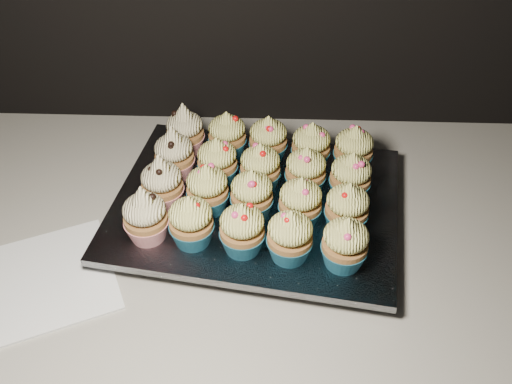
# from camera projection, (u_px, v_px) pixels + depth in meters

# --- Properties ---
(cabinet) EXTENTS (2.40, 0.60, 0.86)m
(cabinet) POSITION_uv_depth(u_px,v_px,m) (140.00, 384.00, 1.19)
(cabinet) COLOR black
(cabinet) RESTS_ON ground
(worktop) EXTENTS (2.44, 0.64, 0.04)m
(worktop) POSITION_uv_depth(u_px,v_px,m) (102.00, 233.00, 0.89)
(worktop) COLOR beige
(worktop) RESTS_ON cabinet
(napkin) EXTENTS (0.24, 0.24, 0.00)m
(napkin) POSITION_uv_depth(u_px,v_px,m) (46.00, 280.00, 0.80)
(napkin) COLOR white
(napkin) RESTS_ON worktop
(baking_tray) EXTENTS (0.44, 0.36, 0.02)m
(baking_tray) POSITION_uv_depth(u_px,v_px,m) (256.00, 211.00, 0.89)
(baking_tray) COLOR black
(baking_tray) RESTS_ON worktop
(foil_lining) EXTENTS (0.47, 0.39, 0.01)m
(foil_lining) POSITION_uv_depth(u_px,v_px,m) (256.00, 203.00, 0.88)
(foil_lining) COLOR silver
(foil_lining) RESTS_ON baking_tray
(cupcake_0) EXTENTS (0.06, 0.06, 0.10)m
(cupcake_0) POSITION_uv_depth(u_px,v_px,m) (145.00, 216.00, 0.79)
(cupcake_0) COLOR red
(cupcake_0) RESTS_ON foil_lining
(cupcake_1) EXTENTS (0.06, 0.06, 0.08)m
(cupcake_1) POSITION_uv_depth(u_px,v_px,m) (191.00, 222.00, 0.78)
(cupcake_1) COLOR #1B6482
(cupcake_1) RESTS_ON foil_lining
(cupcake_2) EXTENTS (0.06, 0.06, 0.08)m
(cupcake_2) POSITION_uv_depth(u_px,v_px,m) (242.00, 229.00, 0.77)
(cupcake_2) COLOR #1B6482
(cupcake_2) RESTS_ON foil_lining
(cupcake_3) EXTENTS (0.06, 0.06, 0.08)m
(cupcake_3) POSITION_uv_depth(u_px,v_px,m) (290.00, 236.00, 0.76)
(cupcake_3) COLOR #1B6482
(cupcake_3) RESTS_ON foil_lining
(cupcake_4) EXTENTS (0.06, 0.06, 0.08)m
(cupcake_4) POSITION_uv_depth(u_px,v_px,m) (345.00, 244.00, 0.75)
(cupcake_4) COLOR #1B6482
(cupcake_4) RESTS_ON foil_lining
(cupcake_5) EXTENTS (0.06, 0.06, 0.10)m
(cupcake_5) POSITION_uv_depth(u_px,v_px,m) (162.00, 184.00, 0.84)
(cupcake_5) COLOR red
(cupcake_5) RESTS_ON foil_lining
(cupcake_6) EXTENTS (0.06, 0.06, 0.08)m
(cupcake_6) POSITION_uv_depth(u_px,v_px,m) (208.00, 189.00, 0.83)
(cupcake_6) COLOR #1B6482
(cupcake_6) RESTS_ON foil_lining
(cupcake_7) EXTENTS (0.06, 0.06, 0.08)m
(cupcake_7) POSITION_uv_depth(u_px,v_px,m) (252.00, 195.00, 0.82)
(cupcake_7) COLOR #1B6482
(cupcake_7) RESTS_ON foil_lining
(cupcake_8) EXTENTS (0.06, 0.06, 0.08)m
(cupcake_8) POSITION_uv_depth(u_px,v_px,m) (300.00, 203.00, 0.81)
(cupcake_8) COLOR #1B6482
(cupcake_8) RESTS_ON foil_lining
(cupcake_9) EXTENTS (0.06, 0.06, 0.08)m
(cupcake_9) POSITION_uv_depth(u_px,v_px,m) (347.00, 208.00, 0.80)
(cupcake_9) COLOR #1B6482
(cupcake_9) RESTS_ON foil_lining
(cupcake_10) EXTENTS (0.06, 0.06, 0.10)m
(cupcake_10) POSITION_uv_depth(u_px,v_px,m) (174.00, 154.00, 0.89)
(cupcake_10) COLOR red
(cupcake_10) RESTS_ON foil_lining
(cupcake_11) EXTENTS (0.06, 0.06, 0.08)m
(cupcake_11) POSITION_uv_depth(u_px,v_px,m) (217.00, 162.00, 0.88)
(cupcake_11) COLOR #1B6482
(cupcake_11) RESTS_ON foil_lining
(cupcake_12) EXTENTS (0.06, 0.06, 0.08)m
(cupcake_12) POSITION_uv_depth(u_px,v_px,m) (260.00, 168.00, 0.87)
(cupcake_12) COLOR #1B6482
(cupcake_12) RESTS_ON foil_lining
(cupcake_13) EXTENTS (0.06, 0.06, 0.08)m
(cupcake_13) POSITION_uv_depth(u_px,v_px,m) (306.00, 171.00, 0.87)
(cupcake_13) COLOR #1B6482
(cupcake_13) RESTS_ON foil_lining
(cupcake_14) EXTENTS (0.06, 0.06, 0.08)m
(cupcake_14) POSITION_uv_depth(u_px,v_px,m) (350.00, 177.00, 0.85)
(cupcake_14) COLOR #1B6482
(cupcake_14) RESTS_ON foil_lining
(cupcake_15) EXTENTS (0.06, 0.06, 0.10)m
(cupcake_15) POSITION_uv_depth(u_px,v_px,m) (185.00, 131.00, 0.94)
(cupcake_15) COLOR red
(cupcake_15) RESTS_ON foil_lining
(cupcake_16) EXTENTS (0.06, 0.06, 0.08)m
(cupcake_16) POSITION_uv_depth(u_px,v_px,m) (227.00, 136.00, 0.93)
(cupcake_16) COLOR #1B6482
(cupcake_16) RESTS_ON foil_lining
(cupcake_17) EXTENTS (0.06, 0.06, 0.08)m
(cupcake_17) POSITION_uv_depth(u_px,v_px,m) (268.00, 140.00, 0.93)
(cupcake_17) COLOR #1B6482
(cupcake_17) RESTS_ON foil_lining
(cupcake_18) EXTENTS (0.06, 0.06, 0.08)m
(cupcake_18) POSITION_uv_depth(u_px,v_px,m) (311.00, 146.00, 0.91)
(cupcake_18) COLOR #1B6482
(cupcake_18) RESTS_ON foil_lining
(cupcake_19) EXTENTS (0.06, 0.06, 0.08)m
(cupcake_19) POSITION_uv_depth(u_px,v_px,m) (353.00, 150.00, 0.91)
(cupcake_19) COLOR #1B6482
(cupcake_19) RESTS_ON foil_lining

